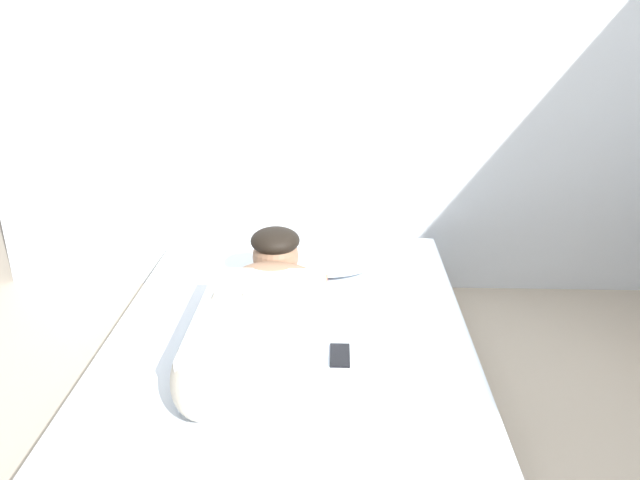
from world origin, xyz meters
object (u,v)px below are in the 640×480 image
pillow (320,259)px  dog (220,358)px  coffee_cup (318,272)px  bed (291,373)px  person_lying (266,309)px  cell_phone (340,355)px

pillow → dog: dog is taller
coffee_cup → bed: bearing=-101.0°
person_lying → bed: bearing=6.9°
bed → cell_phone: size_ratio=13.79×
person_lying → cell_phone: (0.27, -0.14, -0.10)m
cell_phone → coffee_cup: bearing=99.1°
pillow → coffee_cup: (-0.01, -0.10, -0.02)m
coffee_cup → cell_phone: 0.60m
bed → person_lying: bearing=-173.1°
pillow → person_lying: (-0.18, -0.55, 0.05)m
bed → pillow: pillow is taller
cell_phone → bed: bearing=141.1°
cell_phone → person_lying: bearing=152.8°
dog → coffee_cup: bearing=70.2°
bed → dog: bearing=-120.5°
pillow → coffee_cup: bearing=-93.2°
dog → cell_phone: (0.37, 0.18, -0.10)m
pillow → coffee_cup: size_ratio=4.16×
dog → coffee_cup: size_ratio=4.60×
pillow → coffee_cup: 0.10m
pillow → cell_phone: pillow is taller
dog → cell_phone: bearing=25.6°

